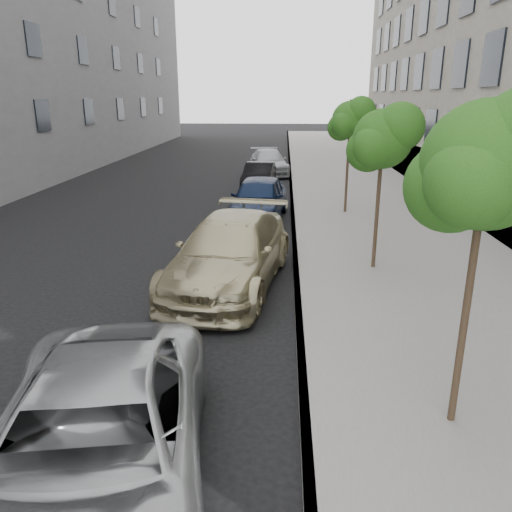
# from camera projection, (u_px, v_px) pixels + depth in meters

# --- Properties ---
(ground) EXTENTS (160.00, 160.00, 0.00)m
(ground) POSITION_uv_depth(u_px,v_px,m) (207.00, 500.00, 5.73)
(ground) COLOR black
(ground) RESTS_ON ground
(sidewalk) EXTENTS (6.40, 72.00, 0.14)m
(sidewalk) POSITION_uv_depth(u_px,v_px,m) (345.00, 176.00, 28.28)
(sidewalk) COLOR gray
(sidewalk) RESTS_ON ground
(curb) EXTENTS (0.15, 72.00, 0.14)m
(curb) POSITION_uv_depth(u_px,v_px,m) (290.00, 175.00, 28.45)
(curb) COLOR #9E9B93
(curb) RESTS_ON ground
(tree_near) EXTENTS (1.85, 1.65, 4.43)m
(tree_near) POSITION_uv_depth(u_px,v_px,m) (489.00, 165.00, 5.86)
(tree_near) COLOR #38281C
(tree_near) RESTS_ON sidewalk
(tree_mid) EXTENTS (1.77, 1.57, 4.16)m
(tree_mid) POSITION_uv_depth(u_px,v_px,m) (384.00, 139.00, 12.11)
(tree_mid) COLOR #38281C
(tree_mid) RESTS_ON sidewalk
(tree_far) EXTENTS (1.68, 1.48, 4.28)m
(tree_far) POSITION_uv_depth(u_px,v_px,m) (351.00, 119.00, 18.23)
(tree_far) COLOR #38281C
(tree_far) RESTS_ON sidewalk
(minivan) EXTENTS (3.32, 5.69, 1.49)m
(minivan) POSITION_uv_depth(u_px,v_px,m) (94.00, 447.00, 5.49)
(minivan) COLOR #9D9FA2
(minivan) RESTS_ON ground
(suv) EXTENTS (3.16, 5.99, 1.65)m
(suv) POSITION_uv_depth(u_px,v_px,m) (230.00, 252.00, 12.02)
(suv) COLOR tan
(suv) RESTS_ON ground
(sedan_blue) EXTENTS (2.23, 4.80, 1.59)m
(sedan_blue) POSITION_uv_depth(u_px,v_px,m) (259.00, 198.00, 18.44)
(sedan_blue) COLOR #111D39
(sedan_blue) RESTS_ON ground
(sedan_black) EXTENTS (1.63, 3.98, 1.28)m
(sedan_black) POSITION_uv_depth(u_px,v_px,m) (259.00, 176.00, 24.50)
(sedan_black) COLOR black
(sedan_black) RESTS_ON ground
(sedan_rear) EXTENTS (2.70, 5.07, 1.40)m
(sedan_rear) POSITION_uv_depth(u_px,v_px,m) (269.00, 162.00, 29.18)
(sedan_rear) COLOR #A3A5AB
(sedan_rear) RESTS_ON ground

